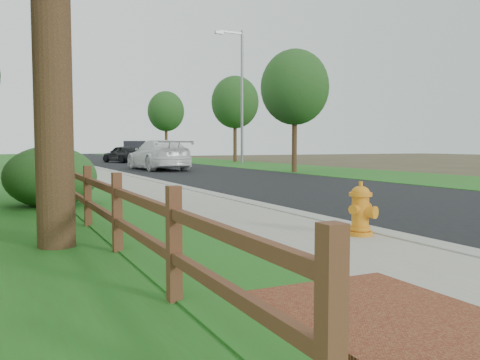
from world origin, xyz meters
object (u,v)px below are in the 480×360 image
streetlight (240,89)px  dark_car_mid (122,154)px  ranch_fence (78,188)px  white_suv (158,155)px  fire_hydrant (361,211)px

streetlight → dark_car_mid: bearing=136.7°
ranch_fence → dark_car_mid: (7.75, 30.56, 0.10)m
streetlight → white_suv: bearing=-144.3°
ranch_fence → white_suv: size_ratio=2.87×
dark_car_mid → fire_hydrant: bearing=64.3°
white_suv → fire_hydrant: bearing=79.2°
white_suv → ranch_fence: bearing=66.9°
dark_car_mid → streetlight: 11.05m
fire_hydrant → dark_car_mid: dark_car_mid is taller
dark_car_mid → white_suv: bearing=67.8°
white_suv → dark_car_mid: (0.75, 12.54, -0.16)m
ranch_fence → fire_hydrant: bearing=-50.9°
dark_car_mid → ranch_fence: bearing=57.0°
ranch_fence → fire_hydrant: (3.50, -4.31, -0.14)m
white_suv → streetlight: bearing=-146.2°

